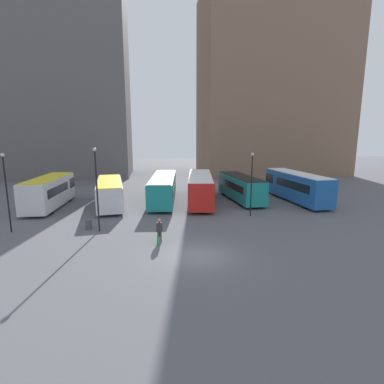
% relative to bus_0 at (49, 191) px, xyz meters
% --- Properties ---
extents(ground_plane, '(160.00, 160.00, 0.00)m').
position_rel_bus_0_xyz_m(ground_plane, '(13.67, -14.83, -1.74)').
color(ground_plane, '#56565B').
extents(building_block_left, '(26.33, 12.71, 42.73)m').
position_rel_bus_0_xyz_m(building_block_left, '(-6.47, 26.09, 19.62)').
color(building_block_left, '#5B5656').
rests_on(building_block_left, ground_plane).
extents(building_block_right, '(27.24, 16.32, 33.90)m').
position_rel_bus_0_xyz_m(building_block_right, '(34.26, 26.09, 15.21)').
color(building_block_right, '#7F604C').
rests_on(building_block_right, ground_plane).
extents(bus_0, '(2.97, 9.25, 3.23)m').
position_rel_bus_0_xyz_m(bus_0, '(0.00, 0.00, 0.00)').
color(bus_0, silver).
rests_on(bus_0, ground_plane).
extents(bus_1, '(3.84, 10.32, 2.78)m').
position_rel_bus_0_xyz_m(bus_1, '(6.22, 0.05, -0.23)').
color(bus_1, silver).
rests_on(bus_1, ground_plane).
extents(bus_2, '(3.82, 12.37, 2.94)m').
position_rel_bus_0_xyz_m(bus_2, '(12.04, 1.55, -0.13)').
color(bus_2, '#19847F').
rests_on(bus_2, ground_plane).
extents(bus_3, '(4.25, 11.80, 3.15)m').
position_rel_bus_0_xyz_m(bus_3, '(16.23, 0.42, -0.03)').
color(bus_3, red).
rests_on(bus_3, ground_plane).
extents(bus_4, '(3.19, 9.73, 2.89)m').
position_rel_bus_0_xyz_m(bus_4, '(21.05, 0.90, -0.17)').
color(bus_4, '#19847F').
rests_on(bus_4, ground_plane).
extents(bus_5, '(3.32, 11.00, 3.30)m').
position_rel_bus_0_xyz_m(bus_5, '(27.33, -0.38, 0.05)').
color(bus_5, '#1E56A3').
rests_on(bus_5, ground_plane).
extents(traveler, '(0.58, 0.58, 1.73)m').
position_rel_bus_0_xyz_m(traveler, '(11.26, -12.00, -0.72)').
color(traveler, '#4C3828').
rests_on(traveler, ground_plane).
extents(suitcase, '(0.26, 0.34, 0.88)m').
position_rel_bus_0_xyz_m(suitcase, '(11.19, -12.51, -1.43)').
color(suitcase, '#28844C').
rests_on(suitcase, ground_plane).
extents(lamp_post_0, '(0.28, 0.28, 5.98)m').
position_rel_bus_0_xyz_m(lamp_post_0, '(20.00, -6.05, 1.76)').
color(lamp_post_0, black).
rests_on(lamp_post_0, ground_plane).
extents(lamp_post_1, '(0.28, 0.28, 6.24)m').
position_rel_bus_0_xyz_m(lamp_post_1, '(-0.38, -8.23, 1.89)').
color(lamp_post_1, black).
rests_on(lamp_post_1, ground_plane).
extents(lamp_post_2, '(0.28, 0.28, 6.65)m').
position_rel_bus_0_xyz_m(lamp_post_2, '(6.52, -8.87, 2.10)').
color(lamp_post_2, black).
rests_on(lamp_post_2, ground_plane).
extents(trash_bin, '(0.52, 0.52, 0.85)m').
position_rel_bus_0_xyz_m(trash_bin, '(5.56, -8.23, -1.32)').
color(trash_bin, '#47474C').
rests_on(trash_bin, ground_plane).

